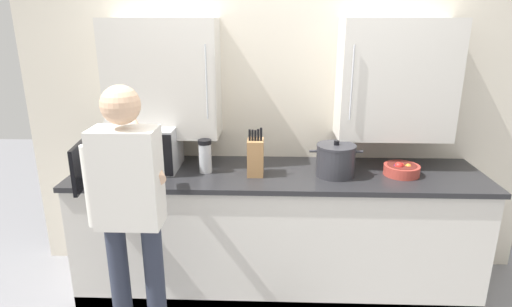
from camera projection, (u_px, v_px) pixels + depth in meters
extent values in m
cube|color=beige|center=(277.00, 112.00, 3.30)|extent=(3.88, 0.10, 2.55)
cube|color=beige|center=(163.00, 79.00, 3.05)|extent=(0.79, 0.32, 0.83)
cylinder|color=#B7BABF|center=(207.00, 82.00, 2.87)|extent=(0.01, 0.01, 0.50)
cube|color=beige|center=(396.00, 80.00, 2.99)|extent=(0.79, 0.32, 0.83)
cylinder|color=#B7BABF|center=(352.00, 83.00, 2.83)|extent=(0.01, 0.01, 0.50)
cube|color=beige|center=(276.00, 233.00, 3.18)|extent=(2.85, 0.67, 0.89)
cube|color=#232326|center=(277.00, 174.00, 3.04)|extent=(2.89, 0.71, 0.03)
cube|color=black|center=(276.00, 305.00, 3.00)|extent=(2.85, 0.04, 0.09)
cube|color=#B7BABF|center=(140.00, 147.00, 3.07)|extent=(0.56, 0.37, 0.31)
cube|color=beige|center=(128.00, 147.00, 3.06)|extent=(0.36, 0.31, 0.25)
cube|color=black|center=(161.00, 156.00, 2.88)|extent=(0.16, 0.01, 0.29)
cube|color=black|center=(82.00, 164.00, 2.71)|extent=(0.08, 0.40, 0.29)
cylinder|color=#AD3D33|center=(402.00, 170.00, 2.96)|extent=(0.24, 0.24, 0.07)
cylinder|color=#561E19|center=(402.00, 168.00, 2.96)|extent=(0.20, 0.20, 0.04)
sphere|color=orange|center=(408.00, 167.00, 2.94)|extent=(0.04, 0.04, 0.04)
sphere|color=red|center=(399.00, 166.00, 2.93)|extent=(0.06, 0.06, 0.06)
sphere|color=red|center=(402.00, 166.00, 2.95)|extent=(0.04, 0.04, 0.04)
sphere|color=#5B9333|center=(402.00, 166.00, 2.95)|extent=(0.04, 0.04, 0.04)
sphere|color=#511E5B|center=(397.00, 167.00, 2.94)|extent=(0.04, 0.04, 0.04)
cylinder|color=#B7BABF|center=(205.00, 158.00, 3.00)|extent=(0.09, 0.09, 0.21)
cylinder|color=black|center=(205.00, 142.00, 2.96)|extent=(0.09, 0.09, 0.03)
cube|color=#A37547|center=(255.00, 157.00, 2.94)|extent=(0.11, 0.15, 0.25)
cylinder|color=black|center=(250.00, 135.00, 2.87)|extent=(0.02, 0.02, 0.08)
cylinder|color=black|center=(252.00, 135.00, 2.87)|extent=(0.02, 0.02, 0.08)
cylinder|color=black|center=(255.00, 135.00, 2.87)|extent=(0.02, 0.02, 0.07)
cylinder|color=black|center=(258.00, 135.00, 2.87)|extent=(0.02, 0.02, 0.08)
cylinder|color=black|center=(261.00, 134.00, 2.87)|extent=(0.02, 0.02, 0.09)
cylinder|color=#2D2D33|center=(336.00, 161.00, 2.93)|extent=(0.26, 0.26, 0.20)
cylinder|color=#2D2D33|center=(336.00, 146.00, 2.90)|extent=(0.27, 0.27, 0.02)
cylinder|color=black|center=(337.00, 143.00, 2.89)|extent=(0.04, 0.04, 0.03)
cylinder|color=#2D2D33|center=(313.00, 151.00, 2.92)|extent=(0.05, 0.02, 0.02)
cylinder|color=#2D2D33|center=(359.00, 152.00, 2.91)|extent=(0.05, 0.02, 0.02)
cylinder|color=#282D3D|center=(122.00, 295.00, 2.45)|extent=(0.11, 0.11, 0.91)
cylinder|color=#282D3D|center=(156.00, 296.00, 2.45)|extent=(0.11, 0.11, 0.91)
cube|color=silver|center=(127.00, 178.00, 2.23)|extent=(0.34, 0.20, 0.53)
sphere|color=#DBAD89|center=(120.00, 105.00, 2.12)|extent=(0.20, 0.20, 0.20)
cylinder|color=#DBAD89|center=(144.00, 147.00, 2.43)|extent=(0.37, 0.53, 0.28)
cylinder|color=silver|center=(91.00, 186.00, 2.25)|extent=(0.07, 0.07, 0.45)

